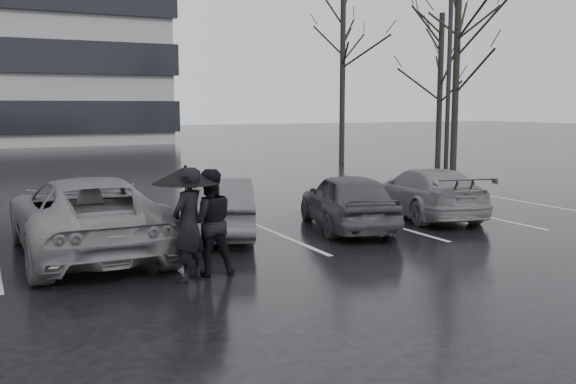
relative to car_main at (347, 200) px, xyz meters
The scene contains 13 objects.
ground 3.20m from the car_main, 136.45° to the right, with size 160.00×160.00×0.00m, color black.
car_main is the anchor object (origin of this frame).
car_west_a 2.91m from the car_main, 168.34° to the left, with size 1.35×3.86×1.27m, color #2B2B2E.
car_west_b 5.67m from the car_main, behind, with size 2.43×5.27×1.46m, color #525254.
car_east 2.67m from the car_main, 11.33° to the left, with size 1.72×4.22×1.23m, color #525254.
pedestrian_left 5.24m from the car_main, 149.86° to the right, with size 0.66×0.43×1.81m, color black.
pedestrian_right 4.77m from the car_main, 149.64° to the right, with size 0.85×0.66×1.75m, color black.
umbrella 5.16m from the car_main, 152.27° to the right, with size 1.08×1.08×1.82m.
lamp_post 11.02m from the car_main, 38.19° to the left, with size 0.51×0.51×9.28m.
stall_stripes 3.15m from the car_main, behind, with size 19.72×5.00×0.00m.
tree_east 12.94m from the car_main, 38.87° to the left, with size 0.26×0.26×8.00m, color black.
tree_ne 17.26m from the car_main, 44.08° to the left, with size 0.26×0.26×7.00m, color black.
tree_north 17.59m from the car_main, 59.53° to the left, with size 0.26×0.26×8.50m, color black.
Camera 1 is at (-5.22, -10.06, 2.76)m, focal length 40.00 mm.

